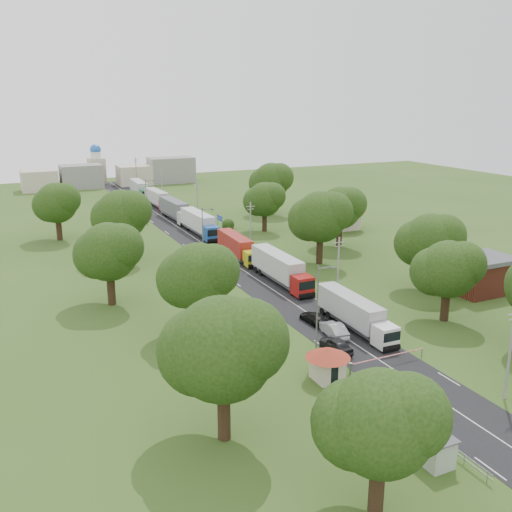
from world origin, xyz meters
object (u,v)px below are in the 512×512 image
info_sign (220,221)px  car_lane_mid (334,330)px  pedestrian_near (381,378)px  boom_barrier (377,360)px  guard_booth (328,359)px  truck_0 (354,313)px  car_lane_front (336,345)px

info_sign → car_lane_mid: (-6.20, -51.39, -2.18)m
pedestrian_near → boom_barrier: bearing=15.7°
guard_booth → pedestrian_near: (3.85, -3.38, -1.29)m
truck_0 → pedestrian_near: (-5.66, -12.79, -1.17)m
info_sign → pedestrian_near: 63.99m
boom_barrier → truck_0: 10.16m
info_sign → guard_booth: bearing=-101.7°
info_sign → pedestrian_near: bearing=-97.7°
info_sign → car_lane_front: bearing=-98.5°
truck_0 → car_lane_mid: bearing=-166.4°
guard_booth → info_sign: bearing=78.3°
boom_barrier → car_lane_mid: 8.61m
boom_barrier → truck_0: size_ratio=0.66×
truck_0 → car_lane_front: (-5.31, -4.41, -1.26)m
boom_barrier → pedestrian_near: size_ratio=5.26×
car_lane_front → car_lane_mid: bearing=-119.6°
guard_booth → pedestrian_near: size_ratio=2.51×
guard_booth → boom_barrier: bearing=0.0°
car_lane_front → car_lane_mid: (2.00, 3.61, 0.03)m
boom_barrier → car_lane_mid: (0.36, 8.61, -0.07)m
boom_barrier → pedestrian_near: pedestrian_near is taller
info_sign → truck_0: bearing=-93.3°
truck_0 → pedestrian_near: truck_0 is taller
info_sign → car_lane_mid: info_sign is taller
boom_barrier → truck_0: bearing=68.7°
boom_barrier → info_sign: (6.56, 60.00, 2.11)m
guard_booth → pedestrian_near: guard_booth is taller
guard_booth → truck_0: (9.51, 9.41, -0.11)m
truck_0 → car_lane_front: size_ratio=3.01×
info_sign → car_lane_mid: bearing=-96.9°
truck_0 → pedestrian_near: bearing=-113.9°
info_sign → pedestrian_near: info_sign is taller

